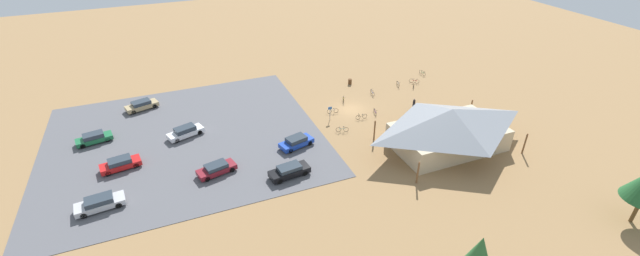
{
  "coord_description": "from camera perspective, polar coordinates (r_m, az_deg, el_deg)",
  "views": [
    {
      "loc": [
        24.56,
        47.73,
        28.44
      ],
      "look_at": [
        7.09,
        5.11,
        1.2
      ],
      "focal_mm": 22.73,
      "sensor_mm": 36.0,
      "label": 1
    }
  ],
  "objects": [
    {
      "name": "car_white_second_row",
      "position": [
        56.48,
        -18.42,
        -0.5
      ],
      "size": [
        4.96,
        3.12,
        1.4
      ],
      "color": "white",
      "rests_on": "parking_lot_asphalt"
    },
    {
      "name": "bicycle_orange_edge_north",
      "position": [
        69.28,
        13.06,
        5.87
      ],
      "size": [
        1.13,
        1.37,
        0.81
      ],
      "color": "black",
      "rests_on": "ground"
    },
    {
      "name": "car_black_aisle_side",
      "position": [
        46.53,
        -4.33,
        -6.03
      ],
      "size": [
        4.86,
        2.37,
        1.38
      ],
      "color": "black",
      "rests_on": "parking_lot_asphalt"
    },
    {
      "name": "bicycle_silver_edge_south",
      "position": [
        59.47,
        1.8,
        2.43
      ],
      "size": [
        1.73,
        0.48,
        0.84
      ],
      "color": "black",
      "rests_on": "ground"
    },
    {
      "name": "bicycle_black_by_bin",
      "position": [
        58.21,
        5.84,
        1.6
      ],
      "size": [
        1.73,
        0.48,
        0.86
      ],
      "color": "black",
      "rests_on": "ground"
    },
    {
      "name": "car_red_near_entry",
      "position": [
        53.0,
        -26.29,
        -4.53
      ],
      "size": [
        4.68,
        2.5,
        1.35
      ],
      "color": "red",
      "rests_on": "parking_lot_asphalt"
    },
    {
      "name": "bicycle_white_lone_west",
      "position": [
        69.17,
        10.92,
        6.1
      ],
      "size": [
        0.6,
        1.67,
        0.87
      ],
      "color": "black",
      "rests_on": "ground"
    },
    {
      "name": "car_blue_end_stall",
      "position": [
        51.58,
        -3.35,
        -1.95
      ],
      "size": [
        4.71,
        2.92,
        1.37
      ],
      "color": "#1E42B2",
      "rests_on": "parking_lot_asphalt"
    },
    {
      "name": "trash_bin",
      "position": [
        68.85,
        4.24,
        6.53
      ],
      "size": [
        0.6,
        0.6,
        0.9
      ],
      "primitive_type": "cylinder",
      "color": "brown",
      "rests_on": "ground"
    },
    {
      "name": "lot_sign",
      "position": [
        57.17,
        1.41,
        2.38
      ],
      "size": [
        0.56,
        0.08,
        2.2
      ],
      "color": "#99999E",
      "rests_on": "ground"
    },
    {
      "name": "parking_lot_asphalt",
      "position": [
        56.31,
        -18.54,
        -1.48
      ],
      "size": [
        34.68,
        31.71,
        0.05
      ],
      "primitive_type": "cube",
      "color": "#56565B",
      "rests_on": "ground"
    },
    {
      "name": "bicycle_yellow_mid_cluster",
      "position": [
        62.81,
        3.32,
        4.02
      ],
      "size": [
        0.73,
        1.66,
        0.91
      ],
      "color": "black",
      "rests_on": "ground"
    },
    {
      "name": "bicycle_red_yard_center",
      "position": [
        70.91,
        13.13,
        6.46
      ],
      "size": [
        1.31,
        1.14,
        0.79
      ],
      "color": "black",
      "rests_on": "ground"
    },
    {
      "name": "car_tan_mid_lot",
      "position": [
        65.93,
        -23.81,
        2.97
      ],
      "size": [
        4.88,
        3.09,
        1.33
      ],
      "color": "tan",
      "rests_on": "parking_lot_asphalt"
    },
    {
      "name": "car_maroon_by_curb",
      "position": [
        48.31,
        -14.36,
        -5.57
      ],
      "size": [
        4.7,
        2.78,
        1.27
      ],
      "color": "maroon",
      "rests_on": "parking_lot_asphalt"
    },
    {
      "name": "bicycle_purple_yard_right",
      "position": [
        59.77,
        7.76,
        2.27
      ],
      "size": [
        0.6,
        1.68,
        0.83
      ],
      "color": "black",
      "rests_on": "ground"
    },
    {
      "name": "bicycle_blue_front_row",
      "position": [
        65.43,
        7.39,
        4.95
      ],
      "size": [
        0.48,
        1.71,
        0.86
      ],
      "color": "black",
      "rests_on": "ground"
    },
    {
      "name": "bicycle_green_lone_east",
      "position": [
        74.56,
        14.22,
        7.53
      ],
      "size": [
        0.48,
        1.72,
        0.81
      ],
      "color": "black",
      "rests_on": "ground"
    },
    {
      "name": "car_silver_far_end",
      "position": [
        47.83,
        -28.58,
        -9.25
      ],
      "size": [
        4.91,
        2.39,
        1.34
      ],
      "color": "#BCBCC1",
      "rests_on": "parking_lot_asphalt"
    },
    {
      "name": "bicycle_teal_trailside",
      "position": [
        54.89,
        3.15,
        -0.2
      ],
      "size": [
        1.63,
        0.69,
        0.82
      ],
      "color": "black",
      "rests_on": "ground"
    },
    {
      "name": "car_green_back_corner",
      "position": [
        59.93,
        -29.22,
        -1.24
      ],
      "size": [
        4.55,
        2.48,
        1.31
      ],
      "color": "#1E6B3D",
      "rests_on": "parking_lot_asphalt"
    },
    {
      "name": "bike_pavilion",
      "position": [
        52.93,
        17.79,
        0.24
      ],
      "size": [
        15.93,
        10.21,
        5.39
      ],
      "color": "#C6B28E",
      "rests_on": "ground"
    },
    {
      "name": "ground",
      "position": [
        60.75,
        4.36,
        2.59
      ],
      "size": [
        160.0,
        160.0,
        0.0
      ],
      "primitive_type": "plane",
      "color": "#937047",
      "rests_on": "ground"
    },
    {
      "name": "visitor_crossing_yard",
      "position": [
        61.96,
        13.09,
        3.37
      ],
      "size": [
        0.38,
        0.4,
        1.72
      ],
      "color": "#2D3347",
      "rests_on": "ground"
    }
  ]
}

